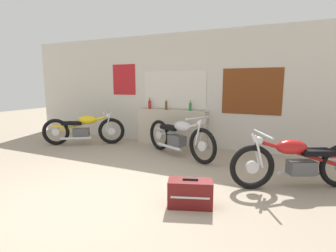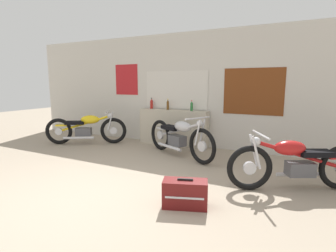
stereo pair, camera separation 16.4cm
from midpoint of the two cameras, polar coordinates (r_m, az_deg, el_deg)
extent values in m
plane|color=gray|center=(3.88, -16.45, -15.02)|extent=(24.00, 24.00, 0.00)
cube|color=beige|center=(6.63, 5.06, 7.81)|extent=(10.00, 0.06, 2.80)
cube|color=silver|center=(6.72, 2.40, 7.84)|extent=(1.65, 0.01, 0.89)
cube|color=beige|center=(6.72, 2.38, 7.84)|extent=(1.71, 0.01, 0.95)
cube|color=brown|center=(6.18, 18.74, 7.11)|extent=(1.30, 0.01, 1.03)
cube|color=#B21E23|center=(7.48, -8.39, 9.95)|extent=(0.73, 0.01, 0.83)
cube|color=#B7AD99|center=(6.68, 1.83, -0.32)|extent=(1.83, 0.28, 0.90)
cylinder|color=maroon|center=(6.93, -2.93, 4.64)|extent=(0.07, 0.07, 0.20)
cone|color=maroon|center=(6.92, -2.94, 5.71)|extent=(0.06, 0.06, 0.06)
cylinder|color=black|center=(6.92, -2.94, 6.04)|extent=(0.03, 0.03, 0.02)
cylinder|color=#5B3814|center=(6.63, 0.67, 4.41)|extent=(0.06, 0.06, 0.20)
cone|color=#5B3814|center=(6.62, 0.67, 5.50)|extent=(0.05, 0.05, 0.05)
cylinder|color=gold|center=(6.62, 0.67, 5.83)|extent=(0.03, 0.03, 0.02)
cylinder|color=#23662D|center=(6.40, 5.89, 4.13)|extent=(0.06, 0.06, 0.19)
cone|color=#23662D|center=(6.39, 5.91, 5.18)|extent=(0.05, 0.05, 0.05)
cylinder|color=red|center=(6.39, 5.92, 5.51)|extent=(0.03, 0.03, 0.02)
torus|color=black|center=(5.16, 8.34, -4.41)|extent=(0.68, 0.39, 0.71)
cylinder|color=silver|center=(5.16, 8.34, -4.41)|extent=(0.21, 0.14, 0.20)
torus|color=black|center=(6.21, -0.91, -1.96)|extent=(0.68, 0.39, 0.71)
cylinder|color=silver|center=(6.21, -0.91, -1.96)|extent=(0.21, 0.14, 0.20)
cube|color=#4C4C51|center=(5.72, 2.82, -3.14)|extent=(0.45, 0.37, 0.22)
cylinder|color=#B2B2B7|center=(5.68, 2.84, -0.97)|extent=(1.18, 0.62, 0.46)
ellipsoid|color=#B2B2B7|center=(5.52, 4.06, -0.10)|extent=(0.54, 0.43, 0.22)
cube|color=black|center=(5.83, 1.52, -0.36)|extent=(0.54, 0.43, 0.08)
cube|color=#B2B2B7|center=(6.11, -0.45, -0.48)|extent=(0.32, 0.25, 0.04)
cylinder|color=silver|center=(5.19, 8.33, -1.28)|extent=(0.17, 0.11, 0.53)
cylinder|color=silver|center=(5.11, 7.38, -1.43)|extent=(0.17, 0.11, 0.53)
cylinder|color=silver|center=(5.16, 7.37, 1.70)|extent=(0.31, 0.59, 0.03)
sphere|color=silver|center=(5.13, 7.82, 0.52)|extent=(0.13, 0.13, 0.13)
cylinder|color=silver|center=(5.74, 1.10, -4.54)|extent=(0.72, 0.40, 0.06)
torus|color=black|center=(6.99, -11.14, -1.00)|extent=(0.63, 0.43, 0.68)
cylinder|color=silver|center=(6.99, -11.14, -1.00)|extent=(0.19, 0.15, 0.19)
torus|color=black|center=(7.30, -22.08, -1.08)|extent=(0.63, 0.43, 0.68)
cylinder|color=silver|center=(7.30, -22.08, -1.08)|extent=(0.19, 0.15, 0.19)
cube|color=#4C4C51|center=(7.13, -17.27, -1.18)|extent=(0.45, 0.39, 0.20)
cylinder|color=yellow|center=(7.10, -17.35, 0.43)|extent=(1.12, 0.70, 0.43)
ellipsoid|color=yellow|center=(7.05, -15.95, 1.37)|extent=(0.53, 0.45, 0.22)
cube|color=black|center=(7.15, -18.99, 0.68)|extent=(0.53, 0.45, 0.08)
cube|color=yellow|center=(7.25, -21.53, 0.17)|extent=(0.31, 0.26, 0.04)
cylinder|color=silver|center=(7.02, -11.71, 1.08)|extent=(0.16, 0.12, 0.49)
cylinder|color=silver|center=(6.91, -11.84, 0.94)|extent=(0.16, 0.12, 0.49)
cylinder|color=silver|center=(6.94, -12.41, 3.03)|extent=(0.36, 0.57, 0.03)
sphere|color=silver|center=(6.95, -11.89, 2.22)|extent=(0.13, 0.13, 0.13)
cylinder|color=silver|center=(7.05, -18.24, -2.48)|extent=(0.69, 0.45, 0.06)
torus|color=black|center=(4.11, 18.43, -8.66)|extent=(0.64, 0.39, 0.68)
cylinder|color=silver|center=(4.11, 18.43, -8.66)|extent=(0.20, 0.14, 0.19)
cube|color=#4C4C51|center=(4.42, 27.77, -8.26)|extent=(0.44, 0.37, 0.21)
cylinder|color=#B21919|center=(4.37, 27.98, -5.69)|extent=(1.13, 0.63, 0.43)
ellipsoid|color=#B21919|center=(4.26, 25.99, -4.31)|extent=(0.52, 0.43, 0.22)
cube|color=black|center=(4.46, 30.33, -5.12)|extent=(0.52, 0.43, 0.08)
cylinder|color=silver|center=(4.01, 19.82, -5.46)|extent=(0.16, 0.11, 0.49)
cylinder|color=silver|center=(4.12, 19.24, -5.04)|extent=(0.16, 0.11, 0.49)
cylinder|color=silver|center=(4.04, 20.63, -1.77)|extent=(0.33, 0.58, 0.03)
sphere|color=silver|center=(4.04, 19.76, -3.17)|extent=(0.13, 0.13, 0.13)
cylinder|color=silver|center=(4.62, 27.87, -9.28)|extent=(0.70, 0.41, 0.06)
cube|color=maroon|center=(3.47, 5.13, -14.46)|extent=(0.62, 0.44, 0.35)
cube|color=silver|center=(3.35, 5.04, -15.38)|extent=(0.46, 0.17, 0.02)
cube|color=black|center=(3.40, 5.18, -11.50)|extent=(0.20, 0.09, 0.02)
camera|label=1|loc=(0.08, -89.13, 0.14)|focal=28.00mm
camera|label=2|loc=(0.08, 90.87, -0.14)|focal=28.00mm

